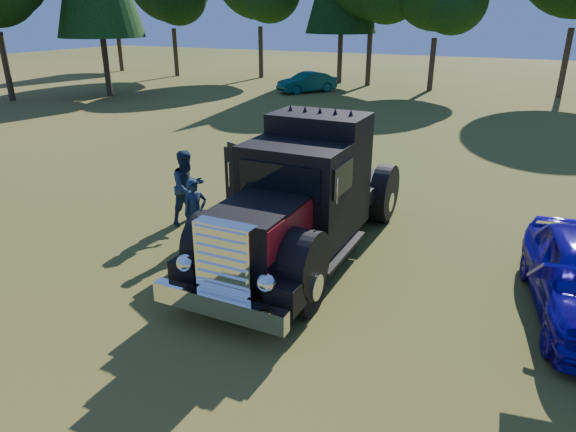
# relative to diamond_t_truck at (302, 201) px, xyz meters

# --- Properties ---
(ground) EXTENTS (120.00, 120.00, 0.00)m
(ground) POSITION_rel_diamond_t_truck_xyz_m (1.28, -2.18, -1.28)
(ground) COLOR #334F17
(ground) RESTS_ON ground
(diamond_t_truck) EXTENTS (3.30, 7.16, 3.00)m
(diamond_t_truck) POSITION_rel_diamond_t_truck_xyz_m (0.00, 0.00, 0.00)
(diamond_t_truck) COLOR black
(diamond_t_truck) RESTS_ON ground
(spectator_near) EXTENTS (0.62, 0.69, 1.57)m
(spectator_near) POSITION_rel_diamond_t_truck_xyz_m (-2.43, -0.51, -0.49)
(spectator_near) COLOR #1E2B46
(spectator_near) RESTS_ON ground
(spectator_far) EXTENTS (0.99, 1.11, 1.89)m
(spectator_far) POSITION_rel_diamond_t_truck_xyz_m (-3.38, 0.52, -0.34)
(spectator_far) COLOR #1D2C44
(spectator_far) RESTS_ON ground
(distant_teal_car) EXTENTS (3.44, 4.06, 1.31)m
(distant_teal_car) POSITION_rel_diamond_t_truck_xyz_m (-9.94, 22.77, -0.62)
(distant_teal_car) COLOR #093139
(distant_teal_car) RESTS_ON ground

